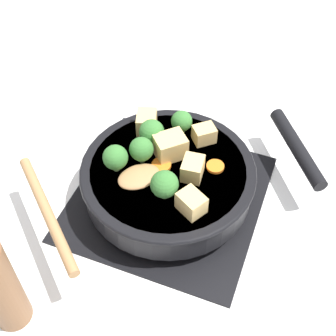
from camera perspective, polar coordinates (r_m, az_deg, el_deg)
name	(u,v)px	position (r m, az deg, el deg)	size (l,w,h in m)	color
ground_plane	(168,198)	(0.81, 0.00, -3.71)	(2.40, 2.40, 0.00)	white
front_burner_grate	(168,194)	(0.80, 0.00, -3.18)	(0.31, 0.31, 0.03)	black
skillet_pan	(170,177)	(0.76, 0.22, -1.09)	(0.39, 0.35, 0.05)	black
wooden_spoon	(89,196)	(0.71, -9.59, -3.40)	(0.23, 0.23, 0.02)	#A87A4C
tofu_cube_center_large	(147,122)	(0.80, -2.62, 5.62)	(0.04, 0.03, 0.03)	#DBB770
tofu_cube_near_handle	(170,146)	(0.75, 0.28, 2.66)	(0.05, 0.04, 0.04)	#DBB770
tofu_cube_east_chunk	(204,134)	(0.78, 4.43, 4.14)	(0.04, 0.03, 0.03)	#DBB770
tofu_cube_west_chunk	(191,203)	(0.68, 2.86, -4.28)	(0.04, 0.03, 0.03)	#DBB770
tofu_cube_back_piece	(193,168)	(0.72, 3.03, -0.04)	(0.04, 0.03, 0.03)	#DBB770
broccoli_floret_near_spoon	(115,158)	(0.73, -6.43, 1.26)	(0.04, 0.04, 0.05)	#709956
broccoli_floret_center_top	(182,121)	(0.78, 1.68, 5.70)	(0.04, 0.04, 0.04)	#709956
broccoli_floret_east_rim	(142,148)	(0.74, -3.14, 2.48)	(0.04, 0.04, 0.05)	#709956
broccoli_floret_west_rim	(164,184)	(0.69, -0.43, -2.01)	(0.04, 0.04, 0.05)	#709956
broccoli_floret_north_edge	(152,132)	(0.76, -2.00, 4.39)	(0.04, 0.04, 0.05)	#709956
carrot_slice_orange_thin	(161,165)	(0.75, -0.81, 0.39)	(0.03, 0.03, 0.01)	orange
carrot_slice_near_center	(215,166)	(0.75, 5.78, 0.18)	(0.03, 0.03, 0.01)	orange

